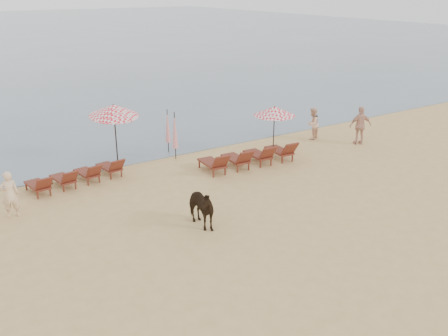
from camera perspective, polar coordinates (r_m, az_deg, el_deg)
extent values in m
plane|color=tan|center=(14.93, 10.64, -9.60)|extent=(120.00, 120.00, 0.00)
cube|color=maroon|center=(19.83, -20.54, -1.83)|extent=(0.75, 1.33, 0.07)
cube|color=maroon|center=(19.15, -19.90, -1.72)|extent=(0.64, 0.49, 0.55)
cube|color=maroon|center=(20.15, -17.93, -1.17)|extent=(0.75, 1.33, 0.07)
cube|color=maroon|center=(19.48, -17.22, -1.04)|extent=(0.64, 0.49, 0.55)
cube|color=maroon|center=(20.51, -15.42, -0.52)|extent=(0.75, 1.33, 0.07)
cube|color=maroon|center=(19.85, -14.63, -0.37)|extent=(0.64, 0.49, 0.55)
cube|color=maroon|center=(20.92, -12.99, 0.10)|extent=(0.75, 1.33, 0.07)
cube|color=maroon|center=(20.27, -12.14, 0.27)|extent=(0.64, 0.49, 0.55)
cube|color=maroon|center=(20.72, -1.39, 0.57)|extent=(0.76, 1.48, 0.08)
cube|color=maroon|center=(19.98, -0.36, 0.70)|extent=(0.70, 0.52, 0.63)
cube|color=maroon|center=(21.23, 1.31, 1.07)|extent=(0.76, 1.48, 0.08)
cube|color=maroon|center=(20.52, 2.41, 1.21)|extent=(0.70, 0.52, 0.63)
cube|color=maroon|center=(21.80, 3.88, 1.55)|extent=(0.76, 1.48, 0.08)
cube|color=maroon|center=(21.10, 5.03, 1.70)|extent=(0.70, 0.52, 0.63)
cube|color=maroon|center=(22.41, 6.32, 2.00)|extent=(0.76, 1.48, 0.08)
cube|color=maroon|center=(21.73, 7.51, 2.15)|extent=(0.70, 0.52, 0.63)
cylinder|color=black|center=(22.08, -12.27, 3.62)|extent=(0.06, 0.06, 2.37)
cone|color=red|center=(21.79, -12.49, 6.47)|extent=(2.10, 2.14, 0.71)
sphere|color=black|center=(21.74, -12.53, 7.03)|extent=(0.09, 0.09, 0.09)
cylinder|color=black|center=(22.69, 5.70, 4.06)|extent=(0.05, 0.05, 2.08)
cone|color=red|center=(22.44, 5.79, 6.50)|extent=(1.85, 1.85, 0.42)
sphere|color=black|center=(22.39, 5.81, 6.96)|extent=(0.07, 0.07, 0.07)
cylinder|color=black|center=(22.06, -5.62, 3.68)|extent=(0.05, 0.05, 2.16)
cone|color=red|center=(21.98, -5.64, 4.33)|extent=(0.26, 0.26, 1.62)
cylinder|color=black|center=(23.01, -6.44, 4.21)|extent=(0.04, 0.04, 2.04)
cone|color=red|center=(22.95, -6.46, 4.80)|extent=(0.25, 0.25, 1.53)
imported|color=black|center=(15.93, -2.92, -4.48)|extent=(0.77, 1.63, 1.36)
imported|color=#E0B68C|center=(17.97, -23.29, -2.78)|extent=(0.63, 0.45, 1.63)
imported|color=#E2AD8D|center=(25.35, 10.08, 5.02)|extent=(0.96, 0.88, 1.60)
imported|color=tan|center=(25.02, 15.32, 4.70)|extent=(1.18, 0.84, 1.86)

